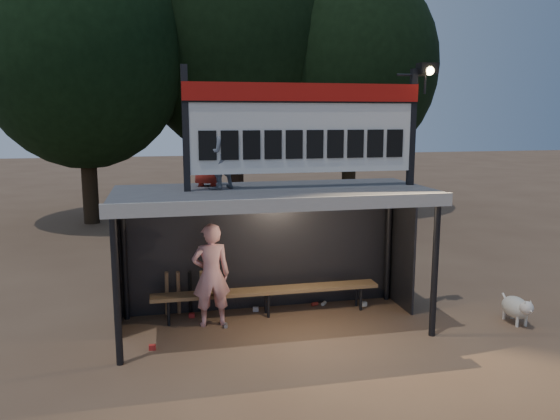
% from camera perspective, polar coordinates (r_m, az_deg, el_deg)
% --- Properties ---
extents(ground, '(80.00, 80.00, 0.00)m').
position_cam_1_polar(ground, '(9.29, -0.69, -12.10)').
color(ground, brown).
rests_on(ground, ground).
extents(player, '(0.65, 0.45, 1.74)m').
position_cam_1_polar(player, '(9.15, -7.21, -6.74)').
color(player, white).
rests_on(player, ground).
extents(child_a, '(0.69, 0.66, 1.13)m').
position_cam_1_polar(child_a, '(8.62, -6.61, 5.88)').
color(child_a, slate).
rests_on(child_a, dugout_shelter).
extents(child_b, '(0.59, 0.44, 1.09)m').
position_cam_1_polar(child_b, '(9.05, -7.67, 5.93)').
color(child_b, maroon).
rests_on(child_b, dugout_shelter).
extents(dugout_shelter, '(5.10, 2.08, 2.32)m').
position_cam_1_polar(dugout_shelter, '(9.00, -1.03, -0.55)').
color(dugout_shelter, '#424245').
rests_on(dugout_shelter, ground).
extents(scoreboard_assembly, '(4.10, 0.27, 1.99)m').
position_cam_1_polar(scoreboard_assembly, '(8.74, 2.90, 8.88)').
color(scoreboard_assembly, black).
rests_on(scoreboard_assembly, dugout_shelter).
extents(bench, '(4.00, 0.35, 0.48)m').
position_cam_1_polar(bench, '(9.64, -1.37, -8.51)').
color(bench, olive).
rests_on(bench, ground).
extents(tree_left, '(6.46, 6.46, 9.27)m').
position_cam_1_polar(tree_left, '(18.69, -20.01, 15.55)').
color(tree_left, black).
rests_on(tree_left, ground).
extents(tree_mid, '(7.22, 7.22, 10.36)m').
position_cam_1_polar(tree_mid, '(20.30, -4.73, 17.44)').
color(tree_mid, black).
rests_on(tree_mid, ground).
extents(tree_right, '(6.08, 6.08, 8.72)m').
position_cam_1_polar(tree_right, '(20.17, 7.43, 14.65)').
color(tree_right, black).
rests_on(tree_right, ground).
extents(dog, '(0.36, 0.81, 0.49)m').
position_cam_1_polar(dog, '(10.15, 23.52, -9.33)').
color(dog, beige).
rests_on(dog, ground).
extents(bats, '(0.69, 0.35, 0.84)m').
position_cam_1_polar(bats, '(9.75, -9.96, -8.48)').
color(bats, '#9C7048').
rests_on(bats, ground).
extents(litter, '(3.91, 1.43, 0.08)m').
position_cam_1_polar(litter, '(9.70, -1.61, -10.87)').
color(litter, red).
rests_on(litter, ground).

